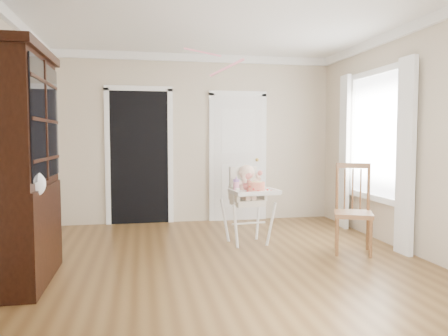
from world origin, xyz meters
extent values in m
plane|color=brown|center=(0.00, 0.00, 0.00)|extent=(5.00, 5.00, 0.00)
plane|color=white|center=(0.00, 0.00, 2.70)|extent=(5.00, 5.00, 0.00)
plane|color=#C5B59A|center=(0.00, 2.50, 1.35)|extent=(4.50, 0.00, 4.50)
plane|color=#C5B59A|center=(2.25, 0.00, 1.35)|extent=(0.00, 5.00, 5.00)
cube|color=black|center=(-0.90, 2.48, 1.05)|extent=(0.90, 0.03, 2.10)
cube|color=white|center=(-1.39, 2.48, 1.05)|extent=(0.08, 0.05, 2.18)
cube|color=white|center=(-0.41, 2.48, 1.05)|extent=(0.08, 0.05, 2.18)
cube|color=white|center=(-0.90, 2.48, 2.14)|extent=(1.06, 0.05, 0.08)
cube|color=white|center=(0.70, 2.48, 1.02)|extent=(0.80, 0.05, 2.05)
cube|color=white|center=(0.26, 2.48, 1.02)|extent=(0.08, 0.05, 2.13)
cube|color=white|center=(1.14, 2.48, 1.02)|extent=(0.08, 0.05, 2.13)
sphere|color=gold|center=(1.02, 2.44, 1.00)|extent=(0.06, 0.06, 0.06)
cube|color=white|center=(2.23, 0.80, 1.40)|extent=(0.02, 1.20, 1.60)
cube|color=white|center=(2.21, 0.80, 2.24)|extent=(0.06, 1.36, 0.08)
cube|color=white|center=(2.15, 0.02, 1.15)|extent=(0.08, 0.28, 2.30)
cube|color=white|center=(2.15, 1.58, 1.15)|extent=(0.08, 0.28, 2.30)
cylinder|color=white|center=(0.26, 0.61, 0.27)|extent=(0.11, 0.13, 0.59)
cylinder|color=white|center=(0.73, 0.67, 0.27)|extent=(0.13, 0.11, 0.59)
cylinder|color=white|center=(0.21, 1.04, 0.27)|extent=(0.13, 0.11, 0.59)
cylinder|color=white|center=(0.67, 1.10, 0.27)|extent=(0.11, 0.13, 0.59)
cylinder|color=white|center=(0.47, 0.81, 0.27)|extent=(0.45, 0.08, 0.02)
cube|color=white|center=(0.47, 0.86, 0.54)|extent=(0.41, 0.40, 0.08)
cube|color=white|center=(0.28, 0.83, 0.66)|extent=(0.08, 0.33, 0.18)
cube|color=white|center=(0.65, 0.88, 0.66)|extent=(0.08, 0.33, 0.18)
cube|color=white|center=(0.45, 1.02, 0.77)|extent=(0.38, 0.10, 0.43)
cube|color=white|center=(0.50, 0.62, 0.69)|extent=(0.59, 0.46, 0.03)
cube|color=white|center=(0.52, 0.43, 0.71)|extent=(0.55, 0.10, 0.04)
ellipsoid|color=beige|center=(0.46, 0.89, 0.69)|extent=(0.25, 0.21, 0.28)
sphere|color=beige|center=(0.46, 0.89, 0.92)|extent=(0.22, 0.22, 0.20)
sphere|color=red|center=(0.47, 0.83, 0.75)|extent=(0.14, 0.14, 0.14)
sphere|color=red|center=(0.45, 0.80, 0.87)|extent=(0.07, 0.07, 0.07)
sphere|color=red|center=(0.62, 0.83, 0.92)|extent=(0.07, 0.07, 0.07)
cylinder|color=silver|center=(0.51, 0.60, 0.71)|extent=(0.27, 0.27, 0.01)
cylinder|color=red|center=(0.51, 0.60, 0.77)|extent=(0.21, 0.21, 0.11)
cylinder|color=#F2E08C|center=(0.54, 0.58, 0.82)|extent=(0.09, 0.09, 0.02)
cylinder|color=pink|center=(0.29, 0.74, 0.76)|extent=(0.07, 0.07, 0.11)
cylinder|color=#905FA6|center=(0.29, 0.74, 0.83)|extent=(0.08, 0.08, 0.03)
cone|color=#905FA6|center=(0.29, 0.74, 0.87)|extent=(0.03, 0.03, 0.04)
cube|color=black|center=(-1.99, -0.22, 0.46)|extent=(0.51, 1.22, 0.92)
cube|color=black|center=(-1.99, -0.22, 1.53)|extent=(0.47, 1.22, 1.22)
cube|color=black|center=(-1.75, -0.52, 1.53)|extent=(0.02, 0.53, 1.07)
cube|color=black|center=(-1.75, 0.09, 1.53)|extent=(0.02, 0.53, 1.07)
cube|color=black|center=(-1.99, -0.22, 2.16)|extent=(0.55, 1.30, 0.08)
ellipsoid|color=white|center=(-1.79, -0.58, 0.97)|extent=(0.20, 0.16, 0.22)
cube|color=brown|center=(1.59, 0.18, 0.46)|extent=(0.57, 0.57, 0.05)
cylinder|color=brown|center=(1.35, 0.08, 0.23)|extent=(0.04, 0.04, 0.46)
cylinder|color=brown|center=(1.68, -0.07, 0.23)|extent=(0.04, 0.04, 0.46)
cylinder|color=brown|center=(1.49, 0.42, 0.23)|extent=(0.04, 0.04, 0.46)
cylinder|color=brown|center=(1.83, 0.27, 0.23)|extent=(0.04, 0.04, 0.46)
cylinder|color=brown|center=(1.50, 0.43, 0.76)|extent=(0.04, 0.04, 0.60)
cylinder|color=brown|center=(1.84, 0.28, 0.76)|extent=(0.04, 0.04, 0.60)
cube|color=brown|center=(1.67, 0.36, 1.03)|extent=(0.37, 0.19, 0.06)
camera|label=1|loc=(-0.87, -4.56, 1.37)|focal=35.00mm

